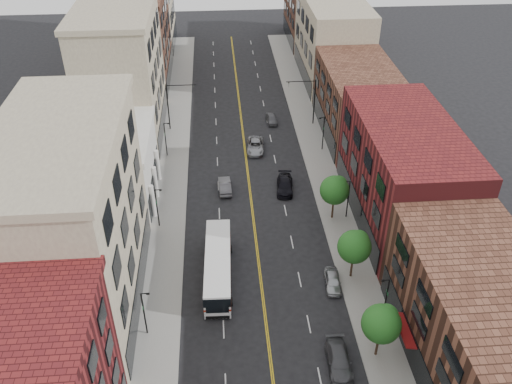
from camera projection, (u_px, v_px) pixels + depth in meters
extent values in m
cube|color=gray|center=(173.00, 175.00, 71.99)|extent=(4.00, 110.00, 0.15)
cube|color=gray|center=(321.00, 168.00, 73.27)|extent=(4.00, 110.00, 0.15)
cube|color=gray|center=(73.00, 227.00, 48.42)|extent=(10.00, 22.00, 18.00)
cube|color=silver|center=(111.00, 168.00, 66.03)|extent=(10.00, 14.00, 8.00)
cube|color=gray|center=(122.00, 75.00, 77.15)|extent=(10.00, 20.00, 18.00)
cube|color=#502D20|center=(138.00, 39.00, 94.41)|extent=(10.00, 20.00, 15.00)
cube|color=#502D20|center=(493.00, 349.00, 42.20)|extent=(10.00, 26.00, 10.00)
cube|color=#571619|center=(403.00, 173.00, 61.33)|extent=(10.00, 22.00, 12.00)
cube|color=#502D20|center=(359.00, 102.00, 79.13)|extent=(10.00, 20.00, 10.00)
cube|color=gray|center=(332.00, 40.00, 95.23)|extent=(10.00, 22.00, 14.00)
cube|color=#502D20|center=(313.00, 15.00, 112.49)|extent=(10.00, 18.00, 11.00)
cylinder|color=black|center=(377.00, 345.00, 47.03)|extent=(0.22, 0.22, 2.50)
sphere|color=#175319|center=(381.00, 324.00, 45.53)|extent=(3.40, 3.40, 3.40)
sphere|color=#175319|center=(387.00, 316.00, 45.60)|extent=(2.04, 2.04, 2.04)
cylinder|color=black|center=(352.00, 267.00, 55.24)|extent=(0.22, 0.22, 2.50)
sphere|color=#175319|center=(354.00, 247.00, 53.74)|extent=(3.40, 3.40, 3.40)
sphere|color=#175319|center=(359.00, 240.00, 53.81)|extent=(2.04, 2.04, 2.04)
cylinder|color=black|center=(333.00, 209.00, 63.45)|extent=(0.22, 0.22, 2.50)
sphere|color=#175319|center=(335.00, 190.00, 61.95)|extent=(3.40, 3.40, 3.40)
sphere|color=#175319|center=(339.00, 184.00, 62.02)|extent=(2.04, 2.04, 2.04)
cylinder|color=black|center=(144.00, 314.00, 48.31)|extent=(0.14, 0.14, 5.00)
cylinder|color=black|center=(145.00, 294.00, 46.91)|extent=(0.70, 0.10, 0.10)
cube|color=black|center=(148.00, 294.00, 46.96)|extent=(0.28, 0.14, 0.14)
cube|color=#19592D|center=(143.00, 307.00, 47.80)|extent=(0.04, 0.55, 0.35)
cylinder|color=black|center=(157.00, 208.00, 61.44)|extent=(0.14, 0.14, 5.00)
cylinder|color=black|center=(158.00, 190.00, 60.04)|extent=(0.70, 0.10, 0.10)
cube|color=black|center=(160.00, 190.00, 60.09)|extent=(0.28, 0.14, 0.14)
cube|color=#19592D|center=(156.00, 202.00, 60.93)|extent=(0.04, 0.55, 0.35)
cylinder|color=black|center=(166.00, 140.00, 74.57)|extent=(0.14, 0.14, 5.00)
cylinder|color=black|center=(166.00, 123.00, 73.17)|extent=(0.70, 0.10, 0.10)
cube|color=black|center=(168.00, 124.00, 73.22)|extent=(0.28, 0.14, 0.14)
cube|color=#19592D|center=(165.00, 134.00, 74.06)|extent=(0.04, 0.55, 0.35)
cylinder|color=black|center=(386.00, 300.00, 49.72)|extent=(0.14, 0.14, 5.00)
cylinder|color=black|center=(386.00, 280.00, 48.27)|extent=(0.70, 0.10, 0.10)
cube|color=black|center=(383.00, 281.00, 48.29)|extent=(0.28, 0.14, 0.14)
cube|color=#19592D|center=(387.00, 293.00, 49.20)|extent=(0.04, 0.55, 0.35)
cylinder|color=black|center=(348.00, 199.00, 62.85)|extent=(0.14, 0.14, 5.00)
cylinder|color=black|center=(347.00, 182.00, 61.40)|extent=(0.70, 0.10, 0.10)
cube|color=black|center=(345.00, 182.00, 61.42)|extent=(0.28, 0.14, 0.14)
cube|color=#19592D|center=(349.00, 193.00, 62.33)|extent=(0.04, 0.55, 0.35)
cylinder|color=black|center=(323.00, 134.00, 75.98)|extent=(0.14, 0.14, 5.00)
cylinder|color=black|center=(322.00, 118.00, 74.53)|extent=(0.70, 0.10, 0.10)
cube|color=black|center=(320.00, 118.00, 74.55)|extent=(0.28, 0.14, 0.14)
cube|color=#19592D|center=(324.00, 128.00, 75.46)|extent=(0.04, 0.55, 0.35)
cylinder|color=black|center=(168.00, 107.00, 80.51)|extent=(0.18, 0.18, 7.20)
cylinder|color=black|center=(181.00, 85.00, 78.72)|extent=(4.40, 0.12, 0.12)
imported|color=black|center=(194.00, 87.00, 79.06)|extent=(0.15, 0.18, 0.90)
cylinder|color=black|center=(314.00, 102.00, 81.92)|extent=(0.18, 0.18, 7.20)
cylinder|color=black|center=(301.00, 81.00, 79.85)|extent=(4.40, 0.12, 0.12)
imported|color=black|center=(289.00, 84.00, 79.96)|extent=(0.15, 0.18, 0.90)
cube|color=white|center=(218.00, 266.00, 55.03)|extent=(2.90, 11.77, 2.83)
cube|color=black|center=(218.00, 261.00, 54.64)|extent=(2.94, 11.81, 1.02)
cube|color=#9F1F0B|center=(218.00, 268.00, 55.19)|extent=(2.94, 11.81, 0.21)
cube|color=black|center=(217.00, 307.00, 50.07)|extent=(2.15, 0.13, 1.56)
cylinder|color=black|center=(205.00, 302.00, 52.42)|extent=(0.30, 0.94, 0.94)
cylinder|color=black|center=(231.00, 301.00, 52.52)|extent=(0.30, 0.94, 0.94)
cylinder|color=black|center=(207.00, 250.00, 58.83)|extent=(0.30, 0.94, 0.94)
cylinder|color=black|center=(231.00, 249.00, 58.93)|extent=(0.30, 0.94, 0.94)
imported|color=#424246|center=(339.00, 360.00, 46.52)|extent=(2.10, 4.88, 1.40)
imported|color=#A7AAAF|center=(333.00, 281.00, 54.57)|extent=(1.85, 3.95, 1.31)
imported|color=#545359|center=(225.00, 186.00, 68.68)|extent=(1.69, 4.35, 1.41)
imported|color=black|center=(285.00, 185.00, 68.77)|extent=(2.61, 5.19, 1.45)
imported|color=#929499|center=(256.00, 146.00, 77.04)|extent=(2.82, 5.33, 1.43)
imported|color=#505156|center=(272.00, 119.00, 84.15)|extent=(1.73, 3.83, 1.28)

